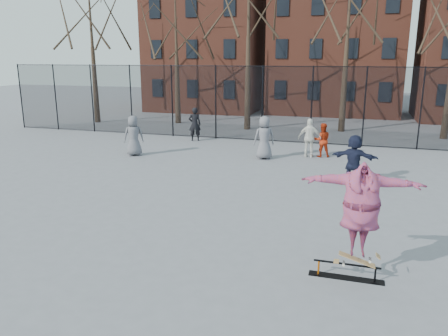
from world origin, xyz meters
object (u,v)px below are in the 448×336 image
(skateboard, at_px, (357,262))
(bystander_black, at_px, (195,124))
(skate_rail, at_px, (346,272))
(bystander_grey, at_px, (134,136))
(bystander_extra, at_px, (264,138))
(bystander_white, at_px, (310,138))
(bystander_red, at_px, (322,140))
(bystander_navy, at_px, (354,159))
(skater, at_px, (360,215))

(skateboard, height_order, bystander_black, bystander_black)
(bystander_black, bearing_deg, skate_rail, 100.02)
(bystander_grey, bearing_deg, bystander_extra, 157.24)
(skate_rail, relative_size, bystander_white, 0.86)
(skateboard, bearing_deg, bystander_red, 98.28)
(skate_rail, relative_size, bystander_navy, 0.86)
(skater, distance_m, bystander_grey, 13.49)
(skate_rail, xyz_separation_m, bystander_white, (-2.00, 11.09, 0.75))
(bystander_grey, height_order, bystander_red, bystander_grey)
(bystander_navy, bearing_deg, bystander_black, -25.33)
(bystander_navy, bearing_deg, bystander_grey, 0.17)
(bystander_black, xyz_separation_m, bystander_red, (6.92, -1.99, -0.13))
(skateboard, bearing_deg, bystander_black, 122.72)
(skater, height_order, bystander_red, skater)
(bystander_white, xyz_separation_m, bystander_extra, (-1.89, -0.93, 0.08))
(bystander_grey, distance_m, bystander_white, 8.02)
(skater, xyz_separation_m, bystander_white, (-2.19, 11.09, -0.51))
(skater, bearing_deg, skateboard, -5.84)
(skater, xyz_separation_m, bystander_grey, (-9.95, 9.09, -0.47))
(bystander_navy, bearing_deg, bystander_white, -51.80)
(skate_rail, xyz_separation_m, bystander_red, (-1.46, 11.35, 0.64))
(bystander_grey, distance_m, bystander_navy, 9.89)
(bystander_extra, bearing_deg, bystander_white, -179.75)
(skateboard, height_order, skater, skater)
(bystander_grey, height_order, bystander_black, bystander_grey)
(bystander_white, bearing_deg, bystander_red, -157.08)
(bystander_grey, relative_size, bystander_black, 1.02)
(skater, height_order, bystander_white, skater)
(skateboard, xyz_separation_m, bystander_navy, (-0.21, 7.38, 0.50))
(skate_rail, height_order, bystander_red, bystander_red)
(skate_rail, bearing_deg, bystander_navy, 90.18)
(skater, relative_size, bystander_grey, 1.28)
(bystander_black, relative_size, bystander_white, 1.03)
(skate_rail, height_order, bystander_grey, bystander_grey)
(bystander_grey, distance_m, bystander_extra, 5.97)
(bystander_red, xyz_separation_m, bystander_extra, (-2.43, -1.18, 0.19))
(bystander_grey, bearing_deg, bystander_black, -141.12)
(skate_rail, relative_size, bystander_red, 0.98)
(bystander_white, height_order, bystander_extra, bystander_extra)
(bystander_navy, bearing_deg, bystander_extra, -25.62)
(skater, xyz_separation_m, bystander_navy, (-0.21, 7.38, -0.51))
(bystander_black, xyz_separation_m, bystander_extra, (4.49, -3.17, 0.06))
(bystander_black, height_order, bystander_navy, bystander_black)
(bystander_navy, xyz_separation_m, bystander_extra, (-3.87, 2.79, 0.08))
(bystander_black, height_order, bystander_red, bystander_black)
(bystander_grey, xyz_separation_m, bystander_black, (1.38, 4.25, -0.02))
(skate_rail, distance_m, skateboard, 0.31)
(bystander_navy, bearing_deg, skater, 101.80)
(skateboard, xyz_separation_m, skater, (-0.00, 0.00, 1.01))
(bystander_extra, bearing_deg, skate_rail, 85.08)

